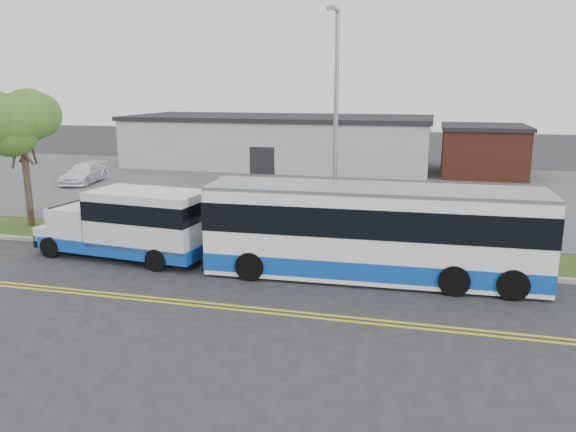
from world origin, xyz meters
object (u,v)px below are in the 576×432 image
(shuttle_bus, at_px, (133,222))
(parked_car_a, at_px, (233,190))
(tree_west, at_px, (21,122))
(transit_bus, at_px, (372,232))
(streetlight_near, at_px, (335,125))
(parked_car_b, at_px, (84,173))
(pedestrian, at_px, (235,228))

(shuttle_bus, bearing_deg, parked_car_a, 94.70)
(tree_west, bearing_deg, parked_car_a, 45.20)
(shuttle_bus, relative_size, transit_bus, 0.62)
(streetlight_near, relative_size, parked_car_b, 2.03)
(parked_car_b, bearing_deg, parked_car_a, -25.92)
(shuttle_bus, xyz_separation_m, parked_car_b, (-12.35, 14.88, -0.70))
(streetlight_near, distance_m, parked_car_b, 23.71)
(shuttle_bus, distance_m, pedestrian, 4.15)
(parked_car_a, xyz_separation_m, parked_car_b, (-12.53, 3.94, -0.06))
(transit_bus, xyz_separation_m, parked_car_b, (-21.77, 14.82, -0.89))
(transit_bus, bearing_deg, pedestrian, 157.82)
(shuttle_bus, bearing_deg, transit_bus, 6.04)
(pedestrian, relative_size, parked_car_b, 0.34)
(parked_car_a, distance_m, parked_car_b, 13.13)
(transit_bus, height_order, parked_car_b, transit_bus)
(shuttle_bus, relative_size, pedestrian, 4.61)
(shuttle_bus, height_order, parked_car_b, shuttle_bus)
(tree_west, height_order, pedestrian, tree_west)
(shuttle_bus, xyz_separation_m, parked_car_a, (0.18, 10.94, -0.65))
(pedestrian, height_order, parked_car_a, pedestrian)
(tree_west, distance_m, parked_car_b, 13.34)
(streetlight_near, relative_size, pedestrian, 5.90)
(transit_bus, height_order, pedestrian, transit_bus)
(pedestrian, relative_size, parked_car_a, 0.36)
(tree_west, distance_m, transit_bus, 17.51)
(pedestrian, bearing_deg, transit_bus, 146.36)
(tree_west, height_order, parked_car_b, tree_west)
(streetlight_near, relative_size, shuttle_bus, 1.28)
(transit_bus, distance_m, parked_car_a, 14.30)
(tree_west, distance_m, streetlight_near, 15.01)
(tree_west, height_order, transit_bus, tree_west)
(shuttle_bus, height_order, pedestrian, shuttle_bus)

